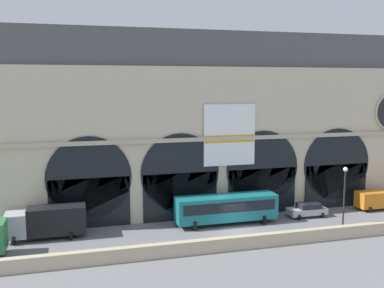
% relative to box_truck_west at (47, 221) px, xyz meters
% --- Properties ---
extents(ground_plane, '(200.00, 200.00, 0.00)m').
position_rel_box_truck_west_xyz_m(ground_plane, '(18.69, -2.88, -1.70)').
color(ground_plane, slate).
extents(quay_parapet_wall, '(90.00, 0.70, 1.24)m').
position_rel_box_truck_west_xyz_m(quay_parapet_wall, '(18.69, -7.59, -1.08)').
color(quay_parapet_wall, '#BCAD8C').
rests_on(quay_parapet_wall, ground).
extents(station_building, '(50.44, 6.40, 20.75)m').
position_rel_box_truck_west_xyz_m(station_building, '(18.72, 5.11, 8.42)').
color(station_building, beige).
rests_on(station_building, ground).
extents(box_truck_west, '(7.50, 2.91, 3.12)m').
position_rel_box_truck_west_xyz_m(box_truck_west, '(0.00, 0.00, 0.00)').
color(box_truck_west, '#ADB2B7').
rests_on(box_truck_west, ground).
extents(bus_center, '(11.00, 3.25, 3.10)m').
position_rel_box_truck_west_xyz_m(bus_center, '(18.28, -0.47, 0.08)').
color(bus_center, '#19727A').
rests_on(bus_center, ground).
extents(car_mideast, '(4.40, 2.22, 1.55)m').
position_rel_box_truck_west_xyz_m(car_mideast, '(28.03, -0.44, -0.90)').
color(car_mideast, '#ADB2B7').
rests_on(car_mideast, ground).
extents(van_east, '(5.20, 2.48, 2.20)m').
position_rel_box_truck_west_xyz_m(van_east, '(37.68, 0.01, -0.45)').
color(van_east, orange).
rests_on(van_east, ground).
extents(street_lamp_quayside, '(0.44, 0.44, 6.90)m').
position_rel_box_truck_west_xyz_m(street_lamp_quayside, '(28.29, -6.79, 2.71)').
color(street_lamp_quayside, black).
rests_on(street_lamp_quayside, ground).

